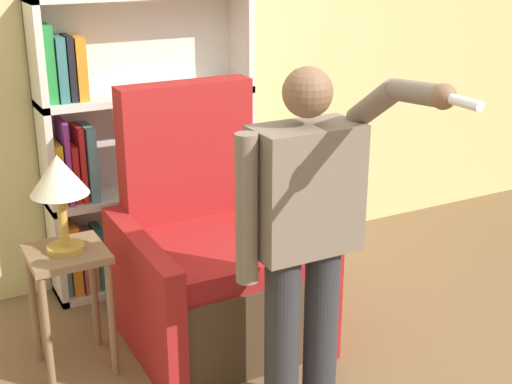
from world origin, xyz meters
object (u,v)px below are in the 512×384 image
Objects in this scene: bookcase at (129,152)px; table_lamp at (59,180)px; person_standing at (305,233)px; side_table at (69,278)px; armchair at (212,265)px.

bookcase reaches higher than table_lamp.
bookcase is at bearing 97.30° from person_standing.
table_lamp reaches higher than side_table.
person_standing is at bearing -87.35° from armchair.
bookcase is 2.74× the size of side_table.
person_standing is (0.21, -1.63, 0.06)m from bookcase.
armchair is at bearing -77.70° from bookcase.
person_standing reaches higher than table_lamp.
table_lamp is at bearing 132.20° from person_standing.
person_standing is (0.04, -0.85, 0.50)m from armchair.
table_lamp is at bearing 0.00° from side_table.
bookcase is 1.02m from side_table.
side_table is at bearing 132.20° from person_standing.
person_standing is at bearing -47.80° from table_lamp.
armchair is at bearing 92.65° from person_standing.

